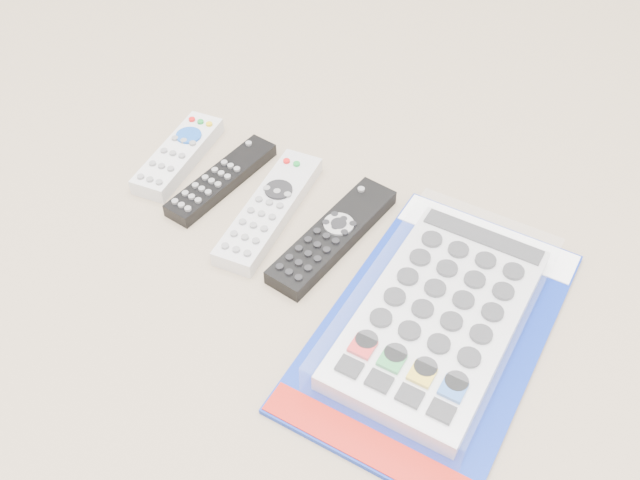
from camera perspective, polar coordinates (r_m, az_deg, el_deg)
The scene contains 5 objects.
remote_small_grey at distance 0.98m, azimuth -11.26°, elevation 6.70°, with size 0.07×0.17×0.02m.
remote_slim_black at distance 0.93m, azimuth -7.90°, elevation 4.83°, with size 0.05×0.18×0.02m.
remote_silver_dvd at distance 0.88m, azimuth -4.05°, elevation 2.48°, with size 0.08×0.21×0.02m.
remote_large_black at distance 0.85m, azimuth 1.03°, elevation 0.34°, with size 0.07×0.21×0.02m.
jumbo_remote_packaged at distance 0.77m, azimuth 9.52°, elevation -5.91°, with size 0.23×0.36×0.05m.
Camera 1 is at (0.32, -0.48, 0.62)m, focal length 40.00 mm.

